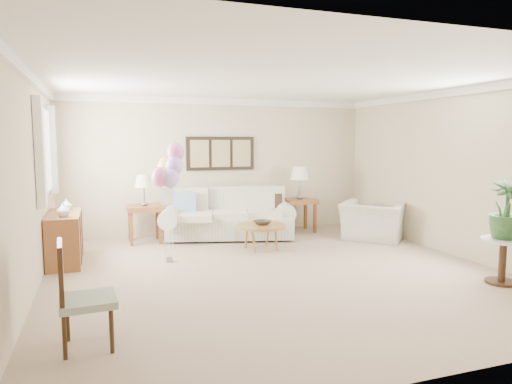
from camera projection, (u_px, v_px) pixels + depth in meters
ground_plane at (276, 272)px, 6.24m from camera, size 6.00×6.00×0.00m
room_shell at (267, 153)px, 6.11m from camera, size 6.04×6.04×2.60m
wall_art_triptych at (221, 153)px, 8.85m from camera, size 1.35×0.06×0.65m
sofa at (229, 218)px, 8.47m from camera, size 2.73×1.49×0.93m
end_table_left at (144, 212)px, 8.03m from camera, size 0.61×0.55×0.66m
end_table_right at (299, 204)px, 9.01m from camera, size 0.60×0.55×0.66m
lamp_left at (144, 182)px, 7.97m from camera, size 0.31×0.31×0.54m
lamp_right at (300, 174)px, 8.95m from camera, size 0.36×0.36×0.64m
coffee_table at (261, 227)px, 7.54m from camera, size 0.82×0.82×0.41m
decor_bowl at (262, 223)px, 7.53m from camera, size 0.34×0.34×0.07m
armchair at (373, 221)px, 8.28m from camera, size 1.39×1.39×0.68m
side_table at (503, 250)px, 5.72m from camera, size 0.53×0.53×0.57m
potted_plant at (506, 210)px, 5.68m from camera, size 0.45×0.45×0.73m
accent_chair at (79, 293)px, 3.92m from camera, size 0.49×0.49×0.95m
credenza at (65, 238)px, 6.72m from camera, size 0.46×1.20×0.74m
vase_white at (63, 210)px, 6.35m from camera, size 0.23×0.23×0.19m
vase_sage at (66, 205)px, 6.97m from camera, size 0.19×0.19×0.17m
balloon_cluster at (169, 169)px, 6.62m from camera, size 0.50×0.50×1.77m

